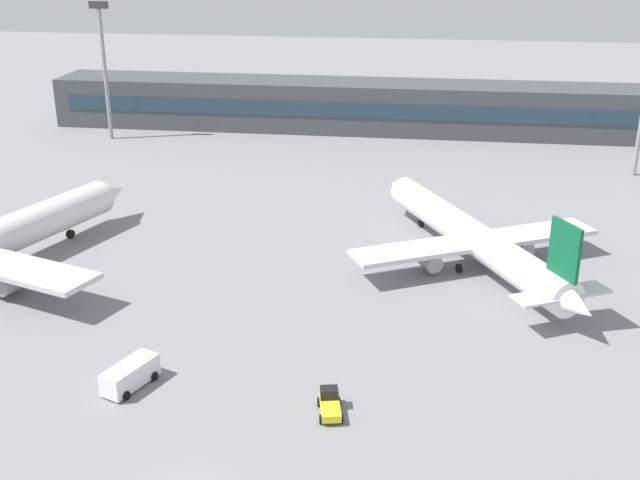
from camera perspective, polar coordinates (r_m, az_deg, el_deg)
ground_plane at (r=88.87m, az=-2.15°, el=-1.69°), size 400.00×400.00×0.00m
terminal_building at (r=149.00m, az=2.25°, el=9.74°), size 111.71×12.13×9.00m
airplane_mid at (r=89.58m, az=10.91°, el=0.30°), size 27.92×38.49×10.40m
baggage_tug_yellow at (r=62.35m, az=0.72°, el=-11.81°), size 2.41×3.83×1.75m
service_van_white at (r=67.17m, az=-13.64°, el=-9.50°), size 3.77×5.57×2.08m
floodlight_tower_west at (r=145.30m, az=-15.46°, el=12.48°), size 3.20×0.80×23.92m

